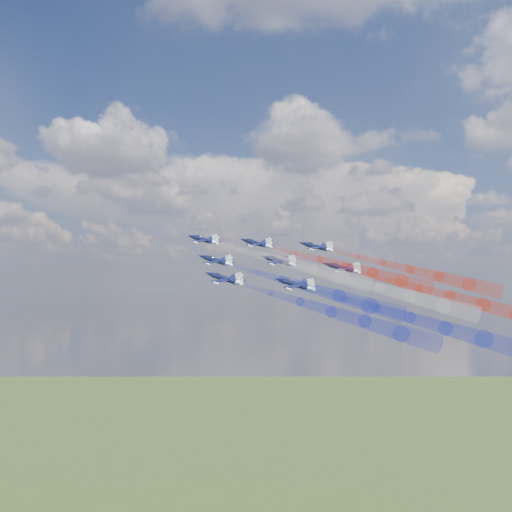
% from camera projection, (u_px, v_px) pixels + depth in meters
% --- Properties ---
extents(jet_lead, '(12.78, 11.27, 6.95)m').
position_uv_depth(jet_lead, '(204.00, 240.00, 152.76)').
color(jet_lead, black).
extents(trail_lead, '(38.85, 15.75, 13.88)m').
position_uv_depth(trail_lead, '(287.00, 262.00, 139.04)').
color(trail_lead, white).
extents(jet_inner_left, '(12.78, 11.27, 6.95)m').
position_uv_depth(jet_inner_left, '(217.00, 261.00, 139.53)').
color(jet_inner_left, black).
extents(trail_inner_left, '(38.85, 15.75, 13.88)m').
position_uv_depth(trail_inner_left, '(310.00, 288.00, 125.81)').
color(trail_inner_left, '#1928D8').
extents(jet_inner_right, '(12.78, 11.27, 6.95)m').
position_uv_depth(jet_inner_right, '(257.00, 243.00, 153.69)').
color(jet_inner_right, black).
extents(trail_inner_right, '(38.85, 15.75, 13.88)m').
position_uv_depth(trail_inner_right, '(345.00, 266.00, 139.97)').
color(trail_inner_right, red).
extents(jet_outer_left, '(12.78, 11.27, 6.95)m').
position_uv_depth(jet_outer_left, '(225.00, 279.00, 125.84)').
color(jet_outer_left, black).
extents(trail_outer_left, '(38.85, 15.75, 13.88)m').
position_uv_depth(trail_outer_left, '(331.00, 311.00, 112.12)').
color(trail_outer_left, '#1928D8').
extents(jet_center_third, '(12.78, 11.27, 6.95)m').
position_uv_depth(jet_center_third, '(279.00, 261.00, 139.94)').
color(jet_center_third, black).
extents(trail_center_third, '(38.85, 15.75, 13.88)m').
position_uv_depth(trail_center_third, '(379.00, 288.00, 126.22)').
color(trail_center_third, white).
extents(jet_outer_right, '(12.78, 11.27, 6.95)m').
position_uv_depth(jet_outer_right, '(317.00, 247.00, 154.54)').
color(jet_outer_right, black).
extents(trail_outer_right, '(38.85, 15.75, 13.88)m').
position_uv_depth(trail_outer_right, '(411.00, 270.00, 140.82)').
color(trail_outer_right, red).
extents(jet_rear_left, '(12.78, 11.27, 6.95)m').
position_uv_depth(jet_rear_left, '(296.00, 285.00, 127.01)').
color(jet_rear_left, black).
extents(trail_rear_left, '(38.85, 15.75, 13.88)m').
position_uv_depth(trail_rear_left, '(410.00, 318.00, 113.29)').
color(trail_rear_left, '#1928D8').
extents(jet_rear_right, '(12.78, 11.27, 6.95)m').
position_uv_depth(jet_rear_right, '(343.00, 268.00, 140.21)').
color(jet_rear_right, black).
extents(trail_rear_right, '(38.85, 15.75, 13.88)m').
position_uv_depth(trail_rear_right, '(450.00, 296.00, 126.49)').
color(trail_rear_right, red).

